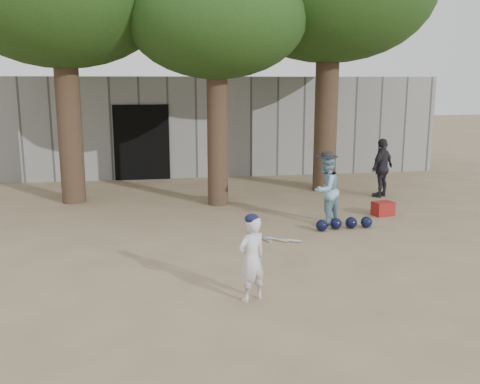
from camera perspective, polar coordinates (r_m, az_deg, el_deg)
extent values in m
plane|color=#937C5E|center=(8.62, -2.88, -7.67)|extent=(70.00, 70.00, 0.00)
imported|color=silver|center=(7.07, 1.27, -7.15)|extent=(0.50, 0.43, 1.15)
imported|color=#7CA9BF|center=(10.92, 9.11, 0.21)|extent=(0.87, 0.85, 1.42)
imported|color=black|center=(13.85, 14.92, 2.51)|extent=(0.91, 0.80, 1.48)
cube|color=#9F2615|center=(12.02, 15.00, -1.72)|extent=(0.47, 0.40, 0.30)
cube|color=gray|center=(16.17, -6.20, 6.83)|extent=(16.00, 0.35, 3.00)
cube|color=black|center=(15.98, -10.44, 5.21)|extent=(1.60, 0.08, 2.20)
cube|color=slate|center=(18.66, -6.65, 7.47)|extent=(16.00, 5.00, 3.00)
sphere|color=black|center=(10.52, 8.71, -3.55)|extent=(0.23, 0.23, 0.23)
sphere|color=black|center=(10.70, 10.20, -3.33)|extent=(0.23, 0.23, 0.23)
sphere|color=black|center=(10.82, 11.77, -3.23)|extent=(0.23, 0.23, 0.23)
sphere|color=black|center=(10.94, 13.34, -3.13)|extent=(0.23, 0.23, 0.23)
cylinder|color=silver|center=(9.97, 2.15, -4.78)|extent=(0.31, 0.69, 0.06)
cylinder|color=silver|center=(9.90, 3.31, -4.93)|extent=(0.55, 0.54, 0.06)
cylinder|color=silver|center=(9.83, 4.49, -5.07)|extent=(0.65, 0.41, 0.06)
cylinder|color=brown|center=(13.22, -17.96, 10.69)|extent=(0.56, 0.56, 5.50)
cylinder|color=brown|center=(12.38, -2.45, 10.05)|extent=(0.48, 0.48, 5.00)
ellipsoid|color=#284C19|center=(12.45, -2.52, 17.89)|extent=(4.00, 4.00, 2.60)
cylinder|color=brown|center=(14.22, 9.27, 11.74)|extent=(0.60, 0.60, 5.80)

